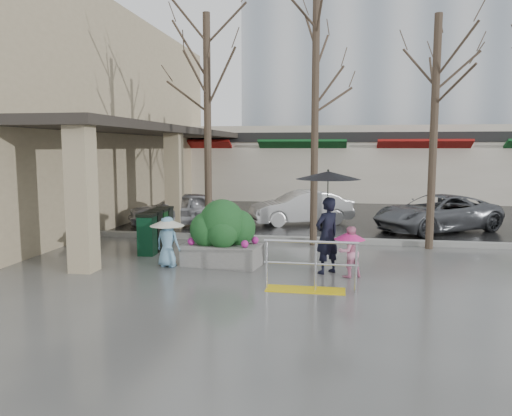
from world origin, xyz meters
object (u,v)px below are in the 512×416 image
(handrail, at_px, (309,272))
(tree_mideast, at_px, (436,75))
(child_pink, at_px, (350,248))
(child_blue, at_px, (167,236))
(car_c, at_px, (436,213))
(woman, at_px, (328,208))
(tree_west, at_px, (207,72))
(planter, at_px, (223,234))
(car_a, at_px, (180,209))
(tree_midwest, at_px, (316,64))
(news_boxes, at_px, (156,230))
(car_b, at_px, (301,208))

(handrail, xyz_separation_m, tree_mideast, (3.14, 4.80, 4.48))
(child_pink, height_order, child_blue, child_blue)
(child_pink, relative_size, car_c, 0.25)
(woman, bearing_deg, tree_west, -85.47)
(planter, relative_size, car_a, 0.53)
(child_pink, bearing_deg, tree_west, -69.74)
(tree_midwest, height_order, car_c, tree_midwest)
(handrail, distance_m, news_boxes, 5.66)
(child_pink, bearing_deg, tree_mideast, -152.10)
(news_boxes, relative_size, car_a, 0.55)
(handrail, distance_m, car_a, 9.23)
(planter, xyz_separation_m, car_c, (6.11, 6.10, -0.15))
(news_boxes, bearing_deg, woman, -24.45)
(tree_midwest, distance_m, car_a, 7.39)
(tree_mideast, bearing_deg, child_blue, -153.34)
(woman, bearing_deg, child_pink, 110.30)
(tree_west, bearing_deg, car_c, 23.54)
(car_b, distance_m, car_c, 4.81)
(child_blue, xyz_separation_m, car_a, (-1.72, 6.15, -0.13))
(handrail, height_order, child_blue, child_blue)
(handrail, relative_size, woman, 0.79)
(car_a, bearing_deg, tree_mideast, 51.15)
(child_blue, relative_size, news_boxes, 0.60)
(handrail, height_order, woman, woman)
(tree_west, distance_m, tree_mideast, 6.50)
(handrail, relative_size, child_pink, 1.66)
(planter, bearing_deg, tree_midwest, 55.06)
(tree_mideast, bearing_deg, tree_west, -180.00)
(child_pink, relative_size, child_blue, 0.93)
(tree_west, xyz_separation_m, tree_midwest, (3.20, 0.00, 0.15))
(tree_mideast, bearing_deg, tree_midwest, 180.00)
(tree_mideast, distance_m, woman, 5.50)
(tree_midwest, relative_size, news_boxes, 3.44)
(tree_west, height_order, tree_midwest, tree_midwest)
(woman, relative_size, car_a, 0.65)
(child_pink, distance_m, car_a, 8.79)
(tree_mideast, bearing_deg, car_b, 135.06)
(child_pink, distance_m, news_boxes, 5.78)
(tree_west, height_order, car_b, tree_west)
(car_a, bearing_deg, tree_midwest, 40.65)
(handrail, height_order, news_boxes, news_boxes)
(handrail, bearing_deg, car_c, 63.93)
(child_pink, xyz_separation_m, car_c, (3.07, 6.74, -0.03))
(tree_midwest, height_order, car_b, tree_midwest)
(child_pink, relative_size, news_boxes, 0.56)
(car_a, xyz_separation_m, car_c, (9.11, 0.35, 0.00))
(handrail, distance_m, car_c, 8.86)
(woman, height_order, car_b, woman)
(child_pink, xyz_separation_m, planter, (-3.05, 0.63, 0.12))
(car_a, bearing_deg, car_b, 84.63)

